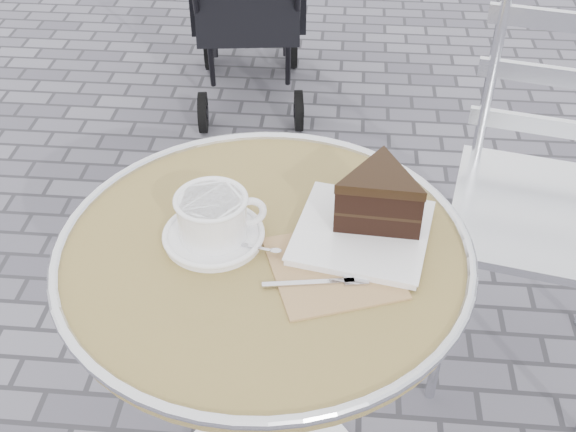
# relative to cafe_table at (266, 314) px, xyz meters

# --- Properties ---
(cafe_table) EXTENTS (0.72, 0.72, 0.74)m
(cafe_table) POSITION_rel_cafe_table_xyz_m (0.00, 0.00, 0.00)
(cafe_table) COLOR silver
(cafe_table) RESTS_ON ground
(cappuccino_set) EXTENTS (0.20, 0.17, 0.09)m
(cappuccino_set) POSITION_rel_cafe_table_xyz_m (-0.09, 0.02, 0.20)
(cappuccino_set) COLOR white
(cappuccino_set) RESTS_ON cafe_table
(cake_plate_set) EXTENTS (0.32, 0.35, 0.12)m
(cake_plate_set) POSITION_rel_cafe_table_xyz_m (0.18, 0.06, 0.22)
(cake_plate_set) COLOR #A57D5A
(cake_plate_set) RESTS_ON cafe_table
(bistro_chair) EXTENTS (0.52, 0.52, 0.98)m
(bistro_chair) POSITION_rel_cafe_table_xyz_m (0.63, 0.52, 0.04)
(bistro_chair) COLOR silver
(bistro_chair) RESTS_ON ground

